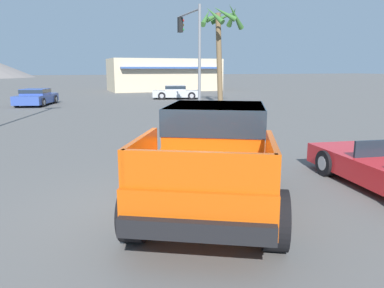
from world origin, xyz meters
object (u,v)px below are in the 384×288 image
orange_pickup_truck (214,150)px  traffic_light_main (191,40)px  parked_car_blue (36,97)px  parked_car_silver (176,92)px  palm_tree_tall (221,31)px

orange_pickup_truck → traffic_light_main: bearing=99.6°
orange_pickup_truck → parked_car_blue: orange_pickup_truck is taller
orange_pickup_truck → parked_car_blue: 22.61m
parked_car_silver → palm_tree_tall: size_ratio=0.66×
parked_car_silver → traffic_light_main: 10.28m
orange_pickup_truck → parked_car_silver: size_ratio=1.16×
parked_car_silver → palm_tree_tall: palm_tree_tall is taller
parked_car_silver → palm_tree_tall: bearing=26.2°
parked_car_silver → parked_car_blue: (-11.02, -1.96, 0.00)m
parked_car_blue → palm_tree_tall: bearing=-4.2°
parked_car_silver → orange_pickup_truck: bearing=1.6°
orange_pickup_truck → palm_tree_tall: size_ratio=0.76×
traffic_light_main → palm_tree_tall: palm_tree_tall is taller
parked_car_silver → traffic_light_main: traffic_light_main is taller
parked_car_silver → traffic_light_main: bearing=5.2°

